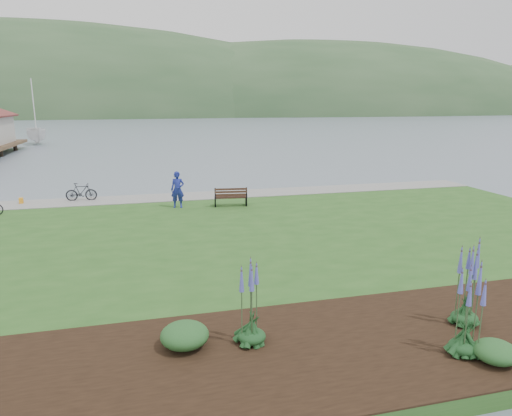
% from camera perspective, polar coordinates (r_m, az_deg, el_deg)
% --- Properties ---
extents(ground, '(600.00, 600.00, 0.00)m').
position_cam_1_polar(ground, '(18.96, -5.66, -3.84)').
color(ground, slate).
rests_on(ground, ground).
extents(lawn, '(34.00, 20.00, 0.40)m').
position_cam_1_polar(lawn, '(17.01, -4.64, -5.11)').
color(lawn, '#26511C').
rests_on(lawn, ground).
extents(shoreline_path, '(34.00, 2.20, 0.03)m').
position_cam_1_polar(shoreline_path, '(25.50, -8.06, 1.47)').
color(shoreline_path, gray).
rests_on(shoreline_path, lawn).
extents(garden_bed, '(24.00, 4.40, 0.04)m').
position_cam_1_polar(garden_bed, '(11.15, 18.77, -14.83)').
color(garden_bed, black).
rests_on(garden_bed, lawn).
extents(far_hillside, '(580.00, 80.00, 38.00)m').
position_cam_1_polar(far_hillside, '(189.38, -7.61, 11.38)').
color(far_hillside, '#2F502D').
rests_on(far_hillside, ground).
extents(park_bench, '(1.68, 0.86, 1.00)m').
position_cam_1_polar(park_bench, '(22.81, -3.18, 1.44)').
color(park_bench, black).
rests_on(park_bench, lawn).
extents(person, '(0.86, 0.67, 2.11)m').
position_cam_1_polar(person, '(22.74, -9.79, 2.66)').
color(person, navy).
rests_on(person, lawn).
extents(bicycle_b, '(0.56, 1.61, 0.95)m').
position_cam_1_polar(bicycle_b, '(25.75, -21.01, 1.89)').
color(bicycle_b, black).
rests_on(bicycle_b, lawn).
extents(sailboat, '(12.85, 12.97, 26.89)m').
position_cam_1_polar(sailboat, '(67.60, -25.61, 7.20)').
color(sailboat, silver).
rests_on(sailboat, ground).
extents(pannier, '(0.22, 0.31, 0.31)m').
position_cam_1_polar(pannier, '(26.32, -27.29, 0.80)').
color(pannier, orange).
rests_on(pannier, lawn).
extents(echium_0, '(0.62, 0.62, 2.17)m').
position_cam_1_polar(echium_0, '(10.38, 24.96, -11.71)').
color(echium_0, '#14381A').
rests_on(echium_0, garden_bed).
extents(echium_1, '(0.62, 0.62, 2.32)m').
position_cam_1_polar(echium_1, '(11.69, 25.00, -8.56)').
color(echium_1, '#14381A').
rests_on(echium_1, garden_bed).
extents(echium_4, '(0.62, 0.62, 2.28)m').
position_cam_1_polar(echium_4, '(9.85, -0.56, -11.74)').
color(echium_4, '#14381A').
rests_on(echium_4, garden_bed).
extents(shrub_0, '(1.03, 1.03, 0.52)m').
position_cam_1_polar(shrub_0, '(10.14, -8.92, -15.43)').
color(shrub_0, '#1E4C21').
rests_on(shrub_0, garden_bed).
extents(shrub_1, '(0.86, 0.86, 0.43)m').
position_cam_1_polar(shrub_1, '(10.67, 27.78, -15.62)').
color(shrub_1, '#1E4C21').
rests_on(shrub_1, garden_bed).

